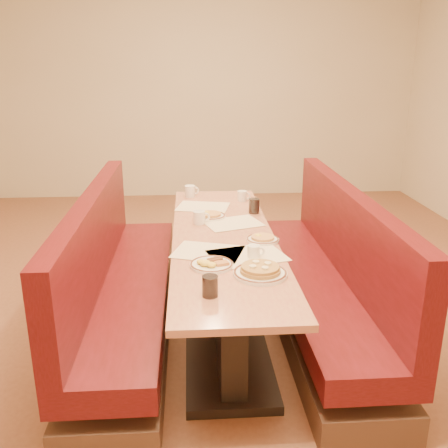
{
  "coord_description": "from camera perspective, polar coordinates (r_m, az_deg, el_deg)",
  "views": [
    {
      "loc": [
        -0.23,
        -3.24,
        1.9
      ],
      "look_at": [
        0.0,
        -0.04,
        0.85
      ],
      "focal_mm": 40.0,
      "sensor_mm": 36.0,
      "label": 1
    }
  ],
  "objects": [
    {
      "name": "eggs_plate",
      "position": [
        2.94,
        -1.47,
        -4.59
      ],
      "size": [
        0.26,
        0.26,
        0.05
      ],
      "rotation": [
        0.0,
        0.0,
        0.3
      ],
      "color": "white",
      "rests_on": "diner_table"
    },
    {
      "name": "diner_table",
      "position": [
        3.58,
        -0.04,
        -7.06
      ],
      "size": [
        0.7,
        2.5,
        0.75
      ],
      "color": "black",
      "rests_on": "ground"
    },
    {
      "name": "coffee_mug_c",
      "position": [
        4.3,
        2.13,
        3.24
      ],
      "size": [
        0.12,
        0.08,
        0.09
      ],
      "rotation": [
        0.0,
        0.0,
        -0.19
      ],
      "color": "white",
      "rests_on": "diner_table"
    },
    {
      "name": "soda_tumbler_mid",
      "position": [
        3.96,
        3.46,
        2.08
      ],
      "size": [
        0.08,
        0.08,
        0.12
      ],
      "color": "black",
      "rests_on": "diner_table"
    },
    {
      "name": "room_envelope",
      "position": [
        3.24,
        -0.05,
        18.69
      ],
      "size": [
        6.04,
        8.04,
        2.82
      ],
      "color": "beige",
      "rests_on": "ground"
    },
    {
      "name": "placemat_near_right",
      "position": [
        3.1,
        2.67,
        -3.61
      ],
      "size": [
        0.52,
        0.45,
        0.0
      ],
      "primitive_type": "cube",
      "rotation": [
        0.0,
        0.0,
        0.27
      ],
      "color": "#FFF6C7",
      "rests_on": "diner_table"
    },
    {
      "name": "extra_plate_far",
      "position": [
        3.85,
        -1.58,
        0.98
      ],
      "size": [
        0.23,
        0.23,
        0.05
      ],
      "rotation": [
        0.0,
        0.0,
        0.13
      ],
      "color": "white",
      "rests_on": "diner_table"
    },
    {
      "name": "booth_left",
      "position": [
        3.62,
        -11.79,
        -7.45
      ],
      "size": [
        0.55,
        2.5,
        1.05
      ],
      "color": "#4C3326",
      "rests_on": "ground"
    },
    {
      "name": "ground",
      "position": [
        3.76,
        -0.04,
        -12.23
      ],
      "size": [
        8.0,
        8.0,
        0.0
      ],
      "primitive_type": "plane",
      "color": "#9E6647",
      "rests_on": "ground"
    },
    {
      "name": "placemat_far_right",
      "position": [
        3.7,
        1.01,
        0.11
      ],
      "size": [
        0.48,
        0.41,
        0.0
      ],
      "primitive_type": "cube",
      "rotation": [
        0.0,
        0.0,
        0.33
      ],
      "color": "#FFF6C7",
      "rests_on": "diner_table"
    },
    {
      "name": "placemat_far_left",
      "position": [
        4.13,
        -2.42,
        1.99
      ],
      "size": [
        0.47,
        0.39,
        0.0
      ],
      "primitive_type": "cube",
      "rotation": [
        0.0,
        0.0,
        -0.23
      ],
      "color": "#FFF6C7",
      "rests_on": "diner_table"
    },
    {
      "name": "pancake_plate",
      "position": [
        2.82,
        4.16,
        -5.43
      ],
      "size": [
        0.31,
        0.31,
        0.07
      ],
      "rotation": [
        0.0,
        0.0,
        -0.03
      ],
      "color": "white",
      "rests_on": "diner_table"
    },
    {
      "name": "coffee_mug_a",
      "position": [
        3.06,
        3.46,
        -3.15
      ],
      "size": [
        0.11,
        0.08,
        0.08
      ],
      "rotation": [
        0.0,
        0.0,
        0.01
      ],
      "color": "white",
      "rests_on": "diner_table"
    },
    {
      "name": "soda_tumbler_near",
      "position": [
        2.56,
        -1.61,
        -7.12
      ],
      "size": [
        0.08,
        0.08,
        0.11
      ],
      "color": "black",
      "rests_on": "diner_table"
    },
    {
      "name": "coffee_mug_b",
      "position": [
        3.7,
        -2.8,
        0.78
      ],
      "size": [
        0.13,
        0.09,
        0.1
      ],
      "rotation": [
        0.0,
        0.0,
        0.17
      ],
      "color": "white",
      "rests_on": "diner_table"
    },
    {
      "name": "extra_plate_mid",
      "position": [
        3.35,
        4.43,
        -1.7
      ],
      "size": [
        0.22,
        0.22,
        0.04
      ],
      "rotation": [
        0.0,
        0.0,
        0.11
      ],
      "color": "white",
      "rests_on": "diner_table"
    },
    {
      "name": "placemat_near_left",
      "position": [
        3.15,
        -1.84,
        -3.18
      ],
      "size": [
        0.5,
        0.43,
        0.0
      ],
      "primitive_type": "cube",
      "rotation": [
        0.0,
        0.0,
        -0.31
      ],
      "color": "#FFF6C7",
      "rests_on": "diner_table"
    },
    {
      "name": "coffee_mug_d",
      "position": [
        4.44,
        -3.87,
        3.79
      ],
      "size": [
        0.13,
        0.09,
        0.1
      ],
      "rotation": [
        0.0,
        0.0,
        0.32
      ],
      "color": "white",
      "rests_on": "diner_table"
    },
    {
      "name": "booth_right",
      "position": [
        3.71,
        11.4,
        -6.76
      ],
      "size": [
        0.55,
        2.5,
        1.05
      ],
      "color": "#4C3326",
      "rests_on": "ground"
    }
  ]
}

